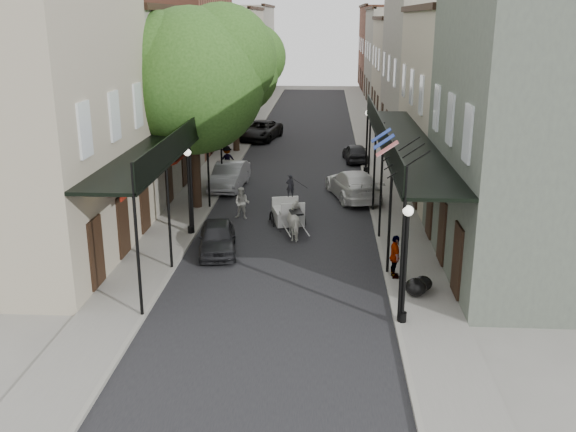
# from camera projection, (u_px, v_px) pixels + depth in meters

# --- Properties ---
(ground) EXTENTS (140.00, 140.00, 0.00)m
(ground) POSITION_uv_depth(u_px,v_px,m) (274.00, 295.00, 21.86)
(ground) COLOR gray
(ground) RESTS_ON ground
(road) EXTENTS (8.00, 90.00, 0.01)m
(road) POSITION_uv_depth(u_px,v_px,m) (299.00, 165.00, 40.93)
(road) COLOR black
(road) RESTS_ON ground
(sidewalk_left) EXTENTS (2.20, 90.00, 0.12)m
(sidewalk_left) POSITION_uv_depth(u_px,v_px,m) (222.00, 164.00, 41.20)
(sidewalk_left) COLOR gray
(sidewalk_left) RESTS_ON ground
(sidewalk_right) EXTENTS (2.20, 90.00, 0.12)m
(sidewalk_right) POSITION_uv_depth(u_px,v_px,m) (378.00, 166.00, 40.62)
(sidewalk_right) COLOR gray
(sidewalk_right) RESTS_ON ground
(building_row_left) EXTENTS (5.00, 80.00, 10.50)m
(building_row_left) POSITION_uv_depth(u_px,v_px,m) (194.00, 69.00, 49.40)
(building_row_left) COLOR #9F957F
(building_row_left) RESTS_ON ground
(building_row_right) EXTENTS (5.00, 80.00, 10.50)m
(building_row_right) POSITION_uv_depth(u_px,v_px,m) (419.00, 70.00, 48.41)
(building_row_right) COLOR gray
(building_row_right) RESTS_ON ground
(gallery_left) EXTENTS (2.20, 18.05, 4.88)m
(gallery_left) POSITION_uv_depth(u_px,v_px,m) (176.00, 139.00, 27.59)
(gallery_left) COLOR black
(gallery_left) RESTS_ON sidewalk_left
(gallery_right) EXTENTS (2.20, 18.05, 4.88)m
(gallery_right) POSITION_uv_depth(u_px,v_px,m) (400.00, 141.00, 27.04)
(gallery_right) COLOR black
(gallery_right) RESTS_ON sidewalk_right
(tree_near) EXTENTS (7.31, 6.80, 9.63)m
(tree_near) POSITION_uv_depth(u_px,v_px,m) (201.00, 75.00, 29.88)
(tree_near) COLOR #382619
(tree_near) RESTS_ON sidewalk_left
(tree_far) EXTENTS (6.45, 6.00, 8.61)m
(tree_far) POSITION_uv_depth(u_px,v_px,m) (240.00, 67.00, 43.43)
(tree_far) COLOR #382619
(tree_far) RESTS_ON sidewalk_left
(lamppost_right_near) EXTENTS (0.32, 0.32, 3.71)m
(lamppost_right_near) POSITION_uv_depth(u_px,v_px,m) (405.00, 263.00, 19.11)
(lamppost_right_near) COLOR black
(lamppost_right_near) RESTS_ON sidewalk_right
(lamppost_left) EXTENTS (0.32, 0.32, 3.71)m
(lamppost_left) POSITION_uv_depth(u_px,v_px,m) (189.00, 190.00, 27.21)
(lamppost_left) COLOR black
(lamppost_left) RESTS_ON sidewalk_left
(lamppost_right_far) EXTENTS (0.32, 0.32, 3.71)m
(lamppost_right_far) POSITION_uv_depth(u_px,v_px,m) (367.00, 140.00, 38.18)
(lamppost_right_far) COLOR black
(lamppost_right_far) RESTS_ON sidewalk_right
(horse) EXTENTS (1.19, 1.87, 1.46)m
(horse) POSITION_uv_depth(u_px,v_px,m) (297.00, 221.00, 27.34)
(horse) COLOR silver
(horse) RESTS_ON ground
(carriage) EXTENTS (1.82, 2.38, 2.44)m
(carriage) POSITION_uv_depth(u_px,v_px,m) (287.00, 202.00, 29.41)
(carriage) COLOR black
(carriage) RESTS_ON ground
(pedestrian_walking) EXTENTS (0.82, 0.69, 1.51)m
(pedestrian_walking) POSITION_uv_depth(u_px,v_px,m) (242.00, 203.00, 29.93)
(pedestrian_walking) COLOR beige
(pedestrian_walking) RESTS_ON ground
(pedestrian_sidewalk_left) EXTENTS (1.23, 1.04, 1.66)m
(pedestrian_sidewalk_left) POSITION_uv_depth(u_px,v_px,m) (227.00, 160.00, 38.13)
(pedestrian_sidewalk_left) COLOR gray
(pedestrian_sidewalk_left) RESTS_ON sidewalk_left
(pedestrian_sidewalk_right) EXTENTS (0.49, 0.97, 1.58)m
(pedestrian_sidewalk_right) POSITION_uv_depth(u_px,v_px,m) (395.00, 257.00, 22.77)
(pedestrian_sidewalk_right) COLOR gray
(pedestrian_sidewalk_right) RESTS_ON sidewalk_right
(car_left_near) EXTENTS (2.00, 3.80, 1.23)m
(car_left_near) POSITION_uv_depth(u_px,v_px,m) (217.00, 238.00, 25.64)
(car_left_near) COLOR black
(car_left_near) RESTS_ON ground
(car_left_mid) EXTENTS (1.83, 4.48, 1.44)m
(car_left_mid) POSITION_uv_depth(u_px,v_px,m) (229.00, 176.00, 35.20)
(car_left_mid) COLOR #AAAAB0
(car_left_mid) RESTS_ON ground
(car_left_far) EXTENTS (3.40, 5.60, 1.45)m
(car_left_far) POSITION_uv_depth(u_px,v_px,m) (261.00, 130.00, 49.34)
(car_left_far) COLOR black
(car_left_far) RESTS_ON ground
(car_right_near) EXTENTS (3.19, 5.42, 1.47)m
(car_right_near) POSITION_uv_depth(u_px,v_px,m) (353.00, 184.00, 33.33)
(car_right_near) COLOR silver
(car_right_near) RESTS_ON ground
(car_right_far) EXTENTS (1.74, 3.63, 1.20)m
(car_right_far) POSITION_uv_depth(u_px,v_px,m) (355.00, 153.00, 41.86)
(car_right_far) COLOR black
(car_right_far) RESTS_ON ground
(trash_bags) EXTENTS (0.98, 1.13, 0.62)m
(trash_bags) POSITION_uv_depth(u_px,v_px,m) (419.00, 286.00, 21.58)
(trash_bags) COLOR black
(trash_bags) RESTS_ON sidewalk_right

